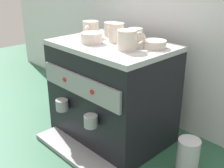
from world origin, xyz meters
TOP-DOWN VIEW (x-y plane):
  - ground_plane at (0.00, 0.00)m, footprint 4.00×4.00m
  - tiled_backsplash_wall at (0.00, 0.31)m, footprint 2.80×0.03m
  - espresso_machine at (0.00, -0.00)m, footprint 0.53×0.48m
  - ceramic_cup_0 at (0.08, 0.05)m, footprint 0.06×0.10m
  - ceramic_cup_1 at (0.12, -0.03)m, footprint 0.08×0.12m
  - ceramic_cup_2 at (-0.16, 0.01)m, footprint 0.09×0.11m
  - ceramic_cup_3 at (-0.10, 0.09)m, footprint 0.10×0.08m
  - ceramic_cup_4 at (-0.00, 0.03)m, footprint 0.09×0.10m
  - ceramic_bowl_0 at (0.18, 0.07)m, footprint 0.09×0.09m
  - ceramic_bowl_1 at (-0.06, -0.06)m, footprint 0.09×0.09m
  - coffee_grinder at (-0.43, 0.06)m, footprint 0.16×0.16m
  - milk_pitcher at (0.42, 0.02)m, footprint 0.09×0.09m

SIDE VIEW (x-z plane):
  - ground_plane at x=0.00m, z-range 0.00..0.00m
  - milk_pitcher at x=0.42m, z-range 0.00..0.15m
  - coffee_grinder at x=-0.43m, z-range -0.01..0.39m
  - espresso_machine at x=0.00m, z-range 0.00..0.46m
  - ceramic_bowl_0 at x=0.18m, z-range 0.46..0.50m
  - ceramic_bowl_1 at x=-0.06m, z-range 0.46..0.51m
  - tiled_backsplash_wall at x=0.00m, z-range 0.00..0.99m
  - ceramic_cup_3 at x=-0.10m, z-range 0.46..0.53m
  - ceramic_cup_0 at x=0.08m, z-range 0.46..0.53m
  - ceramic_cup_2 at x=-0.16m, z-range 0.46..0.54m
  - ceramic_cup_1 at x=0.12m, z-range 0.46..0.54m
  - ceramic_cup_4 at x=0.00m, z-range 0.46..0.55m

